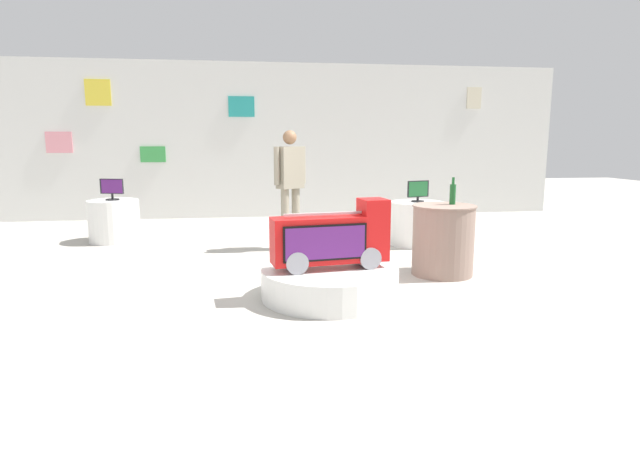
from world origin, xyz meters
name	(u,v)px	position (x,y,z in m)	size (l,w,h in m)	color
ground_plane	(311,283)	(0.00, 0.00, 0.00)	(30.00, 30.00, 0.00)	#B2ADA3
back_wall_display	(279,141)	(-0.01, 5.30, 1.58)	(12.04, 0.13, 3.16)	silver
main_display_pedestal	(330,283)	(0.12, -0.56, 0.15)	(1.40, 1.40, 0.31)	white
novelty_firetruck_tv	(332,240)	(0.15, -0.56, 0.60)	(1.22, 0.49, 0.70)	gray
display_pedestal_left_rear	(114,221)	(-2.80, 2.89, 0.33)	(0.78, 0.78, 0.66)	white
tv_on_left_rear	(112,189)	(-2.80, 2.88, 0.84)	(0.38, 0.21, 0.34)	black
display_pedestal_center_rear	(417,223)	(1.90, 1.97, 0.33)	(0.84, 0.84, 0.66)	white
tv_on_center_rear	(418,191)	(1.90, 1.96, 0.83)	(0.36, 0.19, 0.33)	black
side_table_round	(443,239)	(1.61, 0.17, 0.43)	(0.75, 0.75, 0.84)	gray
bottle_on_side_table	(453,193)	(1.73, 0.22, 0.97)	(0.07, 0.07, 0.32)	#195926
shopper_browsing_near_truck	(290,180)	(-0.07, 1.88, 1.02)	(0.48, 0.38, 1.74)	gray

